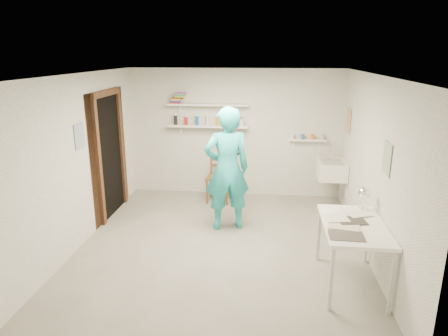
# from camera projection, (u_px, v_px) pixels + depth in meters

# --- Properties ---
(floor) EXTENTS (4.00, 4.50, 0.02)m
(floor) POSITION_uv_depth(u_px,v_px,m) (221.00, 246.00, 5.73)
(floor) COLOR slate
(floor) RESTS_ON ground
(ceiling) EXTENTS (4.00, 4.50, 0.02)m
(ceiling) POSITION_uv_depth(u_px,v_px,m) (221.00, 74.00, 5.06)
(ceiling) COLOR silver
(ceiling) RESTS_ON wall_back
(wall_back) EXTENTS (4.00, 0.02, 2.40)m
(wall_back) POSITION_uv_depth(u_px,v_px,m) (235.00, 133.00, 7.55)
(wall_back) COLOR silver
(wall_back) RESTS_ON ground
(wall_front) EXTENTS (4.00, 0.02, 2.40)m
(wall_front) POSITION_uv_depth(u_px,v_px,m) (188.00, 241.00, 3.24)
(wall_front) COLOR silver
(wall_front) RESTS_ON ground
(wall_left) EXTENTS (0.02, 4.50, 2.40)m
(wall_left) POSITION_uv_depth(u_px,v_px,m) (79.00, 161.00, 5.60)
(wall_left) COLOR silver
(wall_left) RESTS_ON ground
(wall_right) EXTENTS (0.02, 4.50, 2.40)m
(wall_right) POSITION_uv_depth(u_px,v_px,m) (374.00, 170.00, 5.18)
(wall_right) COLOR silver
(wall_right) RESTS_ON ground
(doorway_recess) EXTENTS (0.02, 0.90, 2.00)m
(doorway_recess) POSITION_uv_depth(u_px,v_px,m) (110.00, 156.00, 6.66)
(doorway_recess) COLOR black
(doorway_recess) RESTS_ON wall_left
(corridor_box) EXTENTS (1.40, 1.50, 2.10)m
(corridor_box) POSITION_uv_depth(u_px,v_px,m) (69.00, 152.00, 6.72)
(corridor_box) COLOR brown
(corridor_box) RESTS_ON ground
(door_lintel) EXTENTS (0.06, 1.05, 0.10)m
(door_lintel) POSITION_uv_depth(u_px,v_px,m) (106.00, 93.00, 6.36)
(door_lintel) COLOR brown
(door_lintel) RESTS_ON wall_left
(door_jamb_near) EXTENTS (0.06, 0.10, 2.00)m
(door_jamb_near) POSITION_uv_depth(u_px,v_px,m) (99.00, 165.00, 6.18)
(door_jamb_near) COLOR brown
(door_jamb_near) RESTS_ON ground
(door_jamb_far) EXTENTS (0.06, 0.10, 2.00)m
(door_jamb_far) POSITION_uv_depth(u_px,v_px,m) (122.00, 150.00, 7.13)
(door_jamb_far) COLOR brown
(door_jamb_far) RESTS_ON ground
(shelf_lower) EXTENTS (1.50, 0.22, 0.03)m
(shelf_lower) POSITION_uv_depth(u_px,v_px,m) (207.00, 126.00, 7.44)
(shelf_lower) COLOR white
(shelf_lower) RESTS_ON wall_back
(shelf_upper) EXTENTS (1.50, 0.22, 0.03)m
(shelf_upper) POSITION_uv_depth(u_px,v_px,m) (207.00, 105.00, 7.33)
(shelf_upper) COLOR white
(shelf_upper) RESTS_ON wall_back
(ledge_shelf) EXTENTS (0.70, 0.14, 0.03)m
(ledge_shelf) POSITION_uv_depth(u_px,v_px,m) (307.00, 140.00, 7.35)
(ledge_shelf) COLOR white
(ledge_shelf) RESTS_ON wall_back
(poster_left) EXTENTS (0.01, 0.28, 0.36)m
(poster_left) POSITION_uv_depth(u_px,v_px,m) (80.00, 136.00, 5.55)
(poster_left) COLOR #334C7F
(poster_left) RESTS_ON wall_left
(poster_right_a) EXTENTS (0.01, 0.34, 0.42)m
(poster_right_a) POSITION_uv_depth(u_px,v_px,m) (349.00, 121.00, 6.81)
(poster_right_a) COLOR #995933
(poster_right_a) RESTS_ON wall_right
(poster_right_b) EXTENTS (0.01, 0.30, 0.38)m
(poster_right_b) POSITION_uv_depth(u_px,v_px,m) (387.00, 159.00, 4.58)
(poster_right_b) COLOR #3F724C
(poster_right_b) RESTS_ON wall_right
(belfast_sink) EXTENTS (0.48, 0.60, 0.30)m
(belfast_sink) POSITION_uv_depth(u_px,v_px,m) (331.00, 170.00, 6.97)
(belfast_sink) COLOR white
(belfast_sink) RESTS_ON wall_right
(man) EXTENTS (0.81, 0.65, 1.92)m
(man) POSITION_uv_depth(u_px,v_px,m) (227.00, 169.00, 6.07)
(man) COLOR #24B1B7
(man) RESTS_ON ground
(wall_clock) EXTENTS (0.34, 0.13, 0.35)m
(wall_clock) POSITION_uv_depth(u_px,v_px,m) (233.00, 146.00, 6.18)
(wall_clock) COLOR beige
(wall_clock) RESTS_ON man
(wooden_chair) EXTENTS (0.46, 0.44, 0.92)m
(wooden_chair) POSITION_uv_depth(u_px,v_px,m) (219.00, 178.00, 7.33)
(wooden_chair) COLOR brown
(wooden_chair) RESTS_ON ground
(work_table) EXTENTS (0.70, 1.17, 0.78)m
(work_table) POSITION_uv_depth(u_px,v_px,m) (351.00, 254.00, 4.69)
(work_table) COLOR white
(work_table) RESTS_ON ground
(desk_lamp) EXTENTS (0.15, 0.15, 0.15)m
(desk_lamp) POSITION_uv_depth(u_px,v_px,m) (364.00, 193.00, 4.94)
(desk_lamp) COLOR white
(desk_lamp) RESTS_ON work_table
(spray_cans) EXTENTS (1.26, 0.06, 0.17)m
(spray_cans) POSITION_uv_depth(u_px,v_px,m) (207.00, 121.00, 7.41)
(spray_cans) COLOR black
(spray_cans) RESTS_ON shelf_lower
(book_stack) EXTENTS (0.30, 0.14, 0.20)m
(book_stack) POSITION_uv_depth(u_px,v_px,m) (178.00, 98.00, 7.35)
(book_stack) COLOR red
(book_stack) RESTS_ON shelf_upper
(ledge_pots) EXTENTS (0.48, 0.07, 0.09)m
(ledge_pots) POSITION_uv_depth(u_px,v_px,m) (307.00, 137.00, 7.33)
(ledge_pots) COLOR silver
(ledge_pots) RESTS_ON ledge_shelf
(papers) EXTENTS (0.30, 0.22, 0.02)m
(papers) POSITION_uv_depth(u_px,v_px,m) (355.00, 223.00, 4.58)
(papers) COLOR silver
(papers) RESTS_ON work_table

